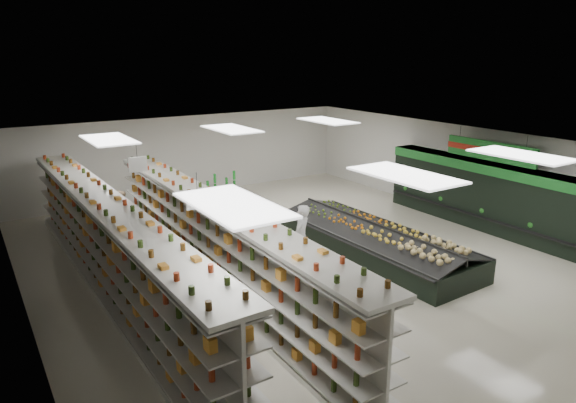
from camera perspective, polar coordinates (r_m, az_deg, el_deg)
floor at (r=14.84m, az=1.06°, el=-5.99°), size 16.00×16.00×0.00m
ceiling at (r=13.95m, az=1.13°, el=6.28°), size 14.00×16.00×0.02m
wall_back at (r=21.25m, az=-11.05°, el=5.03°), size 14.00×0.02×3.20m
wall_left at (r=12.10m, az=-27.73°, el=-5.06°), size 0.02×16.00×3.20m
wall_right at (r=19.01m, az=18.94°, el=3.15°), size 0.02×16.00×3.20m
produce_wall_case at (r=17.85m, az=21.62°, el=0.89°), size 0.93×8.00×2.20m
aisle_sign_near at (r=10.56m, az=-10.02°, el=0.28°), size 0.52×0.06×0.75m
aisle_sign_far at (r=14.24m, az=-16.37°, el=3.99°), size 0.52×0.06×0.75m
hortifruti_banner at (r=17.33m, az=21.54°, el=5.26°), size 0.12×3.20×0.95m
gondola_left at (r=13.04m, az=-19.11°, el=-5.19°), size 1.25×13.15×2.28m
gondola_center at (r=12.90m, az=-8.19°, el=-4.91°), size 1.06×12.52×2.17m
produce_island at (r=14.98m, az=9.53°, el=-4.22°), size 2.50×6.46×0.96m
soda_endcap at (r=18.65m, az=-7.41°, el=0.77°), size 1.17×0.85×1.41m
shopper_main at (r=13.52m, az=1.47°, el=-4.12°), size 0.79×0.73×1.82m
shopper_background at (r=16.44m, az=-17.93°, el=-1.58°), size 0.58×0.84×1.62m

